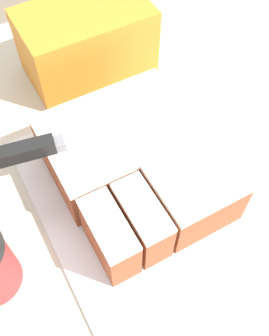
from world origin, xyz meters
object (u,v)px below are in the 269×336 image
(cake, at_px, (135,166))
(knife, at_px, (32,150))
(cake_board, at_px, (135,184))
(storage_box, at_px, (86,42))

(cake, xyz_separation_m, knife, (-0.13, 0.06, 0.05))
(cake_board, xyz_separation_m, knife, (-0.13, 0.06, 0.10))
(knife, relative_size, storage_box, 1.45)
(cake_board, relative_size, knife, 1.05)
(cake, relative_size, knife, 0.79)
(cake, relative_size, storage_box, 1.14)
(cake, bearing_deg, cake_board, -130.56)
(knife, bearing_deg, storage_box, 60.58)
(cake_board, bearing_deg, cake, 49.44)
(cake_board, relative_size, cake, 1.33)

